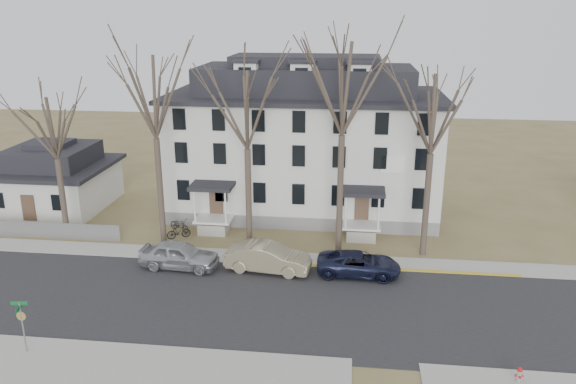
# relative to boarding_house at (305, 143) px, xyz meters

# --- Properties ---
(ground) EXTENTS (120.00, 120.00, 0.00)m
(ground) POSITION_rel_boarding_house_xyz_m (2.00, -17.95, -5.38)
(ground) COLOR olive
(ground) RESTS_ON ground
(main_road) EXTENTS (120.00, 10.00, 0.04)m
(main_road) POSITION_rel_boarding_house_xyz_m (2.00, -15.95, -5.38)
(main_road) COLOR #27272A
(main_road) RESTS_ON ground
(far_sidewalk) EXTENTS (120.00, 2.00, 0.08)m
(far_sidewalk) POSITION_rel_boarding_house_xyz_m (2.00, -9.95, -5.38)
(far_sidewalk) COLOR #A09F97
(far_sidewalk) RESTS_ON ground
(near_sidewalk_left) EXTENTS (20.00, 5.00, 0.08)m
(near_sidewalk_left) POSITION_rel_boarding_house_xyz_m (-6.00, -22.95, -5.38)
(near_sidewalk_left) COLOR #A09F97
(near_sidewalk_left) RESTS_ON ground
(yellow_curb) EXTENTS (14.00, 0.25, 0.06)m
(yellow_curb) POSITION_rel_boarding_house_xyz_m (7.00, -10.85, -5.38)
(yellow_curb) COLOR gold
(yellow_curb) RESTS_ON ground
(boarding_house) EXTENTS (20.80, 12.36, 12.05)m
(boarding_house) POSITION_rel_boarding_house_xyz_m (0.00, 0.00, 0.00)
(boarding_house) COLOR slate
(boarding_house) RESTS_ON ground
(small_house) EXTENTS (8.70, 8.70, 5.00)m
(small_house) POSITION_rel_boarding_house_xyz_m (-20.00, -1.96, -3.13)
(small_house) COLOR silver
(small_house) RESTS_ON ground
(fence) EXTENTS (14.00, 0.06, 1.20)m
(fence) POSITION_rel_boarding_house_xyz_m (-19.00, -8.45, -5.38)
(fence) COLOR gray
(fence) RESTS_ON ground
(tree_far_left) EXTENTS (8.40, 8.40, 13.72)m
(tree_far_left) POSITION_rel_boarding_house_xyz_m (-9.00, -8.15, 4.96)
(tree_far_left) COLOR #473B31
(tree_far_left) RESTS_ON ground
(tree_mid_left) EXTENTS (7.80, 7.80, 12.74)m
(tree_mid_left) POSITION_rel_boarding_house_xyz_m (-3.00, -8.15, 4.22)
(tree_mid_left) COLOR #473B31
(tree_mid_left) RESTS_ON ground
(tree_center) EXTENTS (9.00, 9.00, 14.70)m
(tree_center) POSITION_rel_boarding_house_xyz_m (3.00, -8.15, 5.71)
(tree_center) COLOR #473B31
(tree_center) RESTS_ON ground
(tree_mid_right) EXTENTS (7.80, 7.80, 12.74)m
(tree_mid_right) POSITION_rel_boarding_house_xyz_m (8.50, -8.15, 4.22)
(tree_mid_right) COLOR #473B31
(tree_mid_right) RESTS_ON ground
(tree_bungalow) EXTENTS (6.60, 6.60, 10.78)m
(tree_bungalow) POSITION_rel_boarding_house_xyz_m (-16.00, -8.15, 2.74)
(tree_bungalow) COLOR #473B31
(tree_bungalow) RESTS_ON ground
(car_silver) EXTENTS (5.05, 2.36, 1.67)m
(car_silver) POSITION_rel_boarding_house_xyz_m (-6.69, -11.97, -4.54)
(car_silver) COLOR #A2A4AA
(car_silver) RESTS_ON ground
(car_tan) EXTENTS (5.37, 2.40, 1.71)m
(car_tan) POSITION_rel_boarding_house_xyz_m (-1.19, -11.79, -4.52)
(car_tan) COLOR gray
(car_tan) RESTS_ON ground
(car_navy) EXTENTS (5.05, 2.41, 1.39)m
(car_navy) POSITION_rel_boarding_house_xyz_m (4.31, -11.69, -4.69)
(car_navy) COLOR #151932
(car_navy) RESTS_ON ground
(bicycle_left) EXTENTS (1.94, 1.52, 0.98)m
(bicycle_left) POSITION_rel_boarding_house_xyz_m (-8.48, -6.17, -4.89)
(bicycle_left) COLOR black
(bicycle_left) RESTS_ON ground
(bicycle_right) EXTENTS (1.68, 1.21, 1.00)m
(bicycle_right) POSITION_rel_boarding_house_xyz_m (-8.14, -7.47, -4.88)
(bicycle_right) COLOR black
(bicycle_right) RESTS_ON ground
(fire_hydrant) EXTENTS (0.33, 0.31, 0.80)m
(fire_hydrant) POSITION_rel_boarding_house_xyz_m (11.08, -21.33, -4.97)
(fire_hydrant) COLOR #B7B7BA
(fire_hydrant) RESTS_ON ground
(street_sign) EXTENTS (0.76, 0.76, 2.68)m
(street_sign) POSITION_rel_boarding_house_xyz_m (-11.09, -21.62, -3.61)
(street_sign) COLOR gray
(street_sign) RESTS_ON ground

